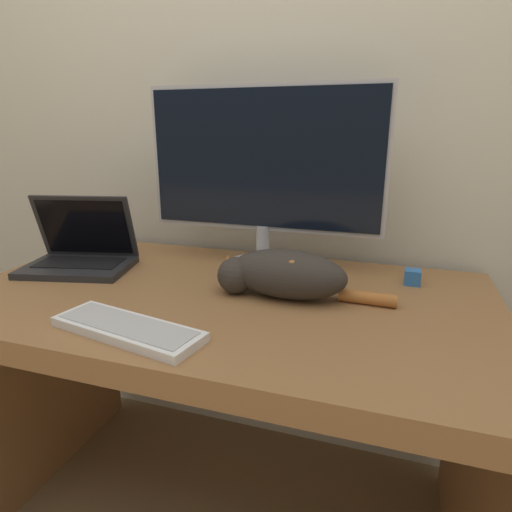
% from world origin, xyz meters
% --- Properties ---
extents(wall_back, '(6.40, 0.06, 2.60)m').
position_xyz_m(wall_back, '(0.00, 0.84, 1.30)').
color(wall_back, beige).
rests_on(wall_back, ground_plane).
extents(desk, '(1.40, 0.78, 0.75)m').
position_xyz_m(desk, '(0.00, 0.39, 0.59)').
color(desk, olive).
rests_on(desk, ground_plane).
extents(monitor, '(0.70, 0.23, 0.54)m').
position_xyz_m(monitor, '(0.04, 0.61, 1.04)').
color(monitor, '#B2B2B7').
rests_on(monitor, desk).
extents(laptop, '(0.35, 0.28, 0.22)m').
position_xyz_m(laptop, '(-0.50, 0.45, 0.80)').
color(laptop, '#232326').
rests_on(laptop, desk).
extents(external_keyboard, '(0.36, 0.17, 0.02)m').
position_xyz_m(external_keyboard, '(-0.10, 0.11, 0.76)').
color(external_keyboard, white).
rests_on(external_keyboard, desk).
extents(cat, '(0.46, 0.15, 0.13)m').
position_xyz_m(cat, '(0.16, 0.41, 0.81)').
color(cat, '#332D28').
rests_on(cat, desk).
extents(small_toy, '(0.04, 0.04, 0.04)m').
position_xyz_m(small_toy, '(0.48, 0.61, 0.77)').
color(small_toy, '#2D6BB7').
rests_on(small_toy, desk).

